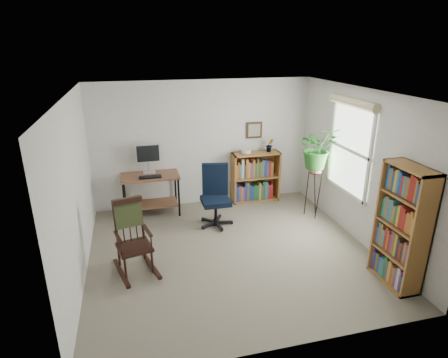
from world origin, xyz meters
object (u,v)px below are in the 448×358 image
object	(u,v)px
office_chair	(216,196)
rocking_chair	(133,238)
tall_bookshelf	(402,227)
low_bookshelf	(255,177)
desk	(151,195)

from	to	relation	value
office_chair	rocking_chair	bearing A→B (deg)	-131.24
office_chair	tall_bookshelf	bearing A→B (deg)	-38.34
rocking_chair	tall_bookshelf	bearing A→B (deg)	-31.19
tall_bookshelf	rocking_chair	bearing A→B (deg)	161.97
low_bookshelf	tall_bookshelf	distance (m)	3.23
office_chair	low_bookshelf	world-z (taller)	office_chair
tall_bookshelf	office_chair	bearing A→B (deg)	131.29
rocking_chair	tall_bookshelf	xyz separation A→B (m)	(3.34, -1.09, 0.29)
desk	rocking_chair	distance (m)	1.92
rocking_chair	low_bookshelf	bearing A→B (deg)	26.30
rocking_chair	low_bookshelf	xyz separation A→B (m)	(2.43, 2.00, -0.03)
low_bookshelf	rocking_chair	bearing A→B (deg)	-140.54
office_chair	rocking_chair	distance (m)	1.79
rocking_chair	low_bookshelf	world-z (taller)	rocking_chair
rocking_chair	tall_bookshelf	world-z (taller)	tall_bookshelf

